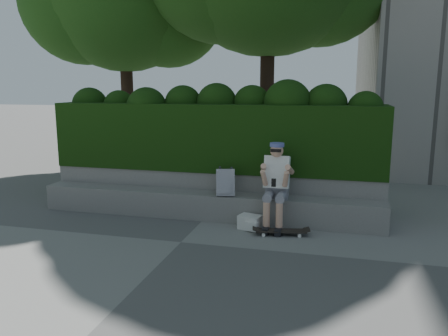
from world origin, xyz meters
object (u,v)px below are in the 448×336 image
(person, at_px, (276,182))
(backpack_plaid, at_px, (225,182))
(backpack_ground, at_px, (250,222))
(skateboard, at_px, (281,231))

(person, relative_size, backpack_plaid, 3.06)
(person, bearing_deg, backpack_ground, -150.30)
(backpack_plaid, height_order, backpack_ground, backpack_plaid)
(person, height_order, skateboard, person)
(backpack_plaid, bearing_deg, person, -20.96)
(person, height_order, backpack_ground, person)
(backpack_plaid, xyz_separation_m, backpack_ground, (0.49, -0.30, -0.56))
(person, bearing_deg, skateboard, -69.89)
(skateboard, bearing_deg, backpack_plaid, 143.82)
(skateboard, bearing_deg, backpack_ground, 150.00)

